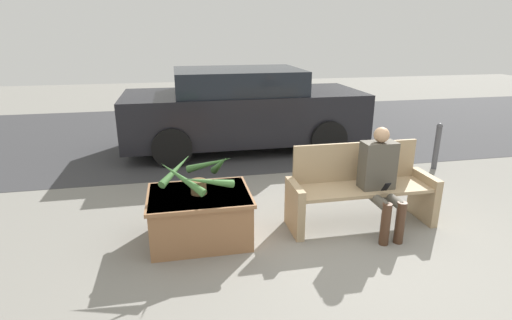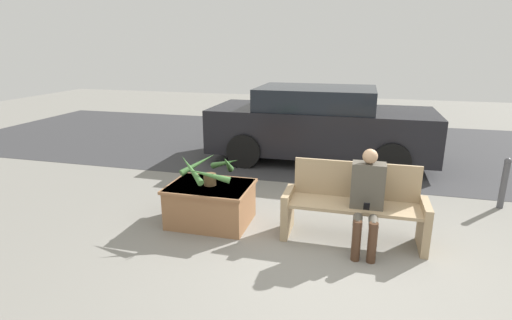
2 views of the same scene
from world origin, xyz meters
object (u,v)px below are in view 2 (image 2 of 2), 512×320
person_seated (367,196)px  bollard_post (504,182)px  parked_car (320,125)px  potted_plant (210,169)px  planter_box (211,203)px  bench (354,205)px

person_seated → bollard_post: size_ratio=1.55×
parked_car → bollard_post: parked_car is taller
person_seated → potted_plant: size_ratio=1.45×
planter_box → bollard_post: (4.05, 1.62, 0.11)m
bollard_post → bench: bearing=-143.4°
person_seated → bollard_post: (2.00, 1.79, -0.26)m
bench → parked_car: bearing=103.3°
planter_box → potted_plant: bearing=-29.4°
bench → bollard_post: bench is taller
planter_box → bench: bearing=0.9°
bench → bollard_post: bearing=36.6°
planter_box → parked_car: (1.09, 3.50, 0.48)m
bench → potted_plant: 1.93m
parked_car → person_seated: bearing=-75.3°
bench → person_seated: person_seated is taller
bench → person_seated: 0.33m
planter_box → parked_car: parked_car is taller
bench → planter_box: 1.92m
planter_box → bollard_post: bearing=21.8°
bench → potted_plant: potted_plant is taller
person_seated → parked_car: (-0.96, 3.67, 0.11)m
person_seated → parked_car: 3.79m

